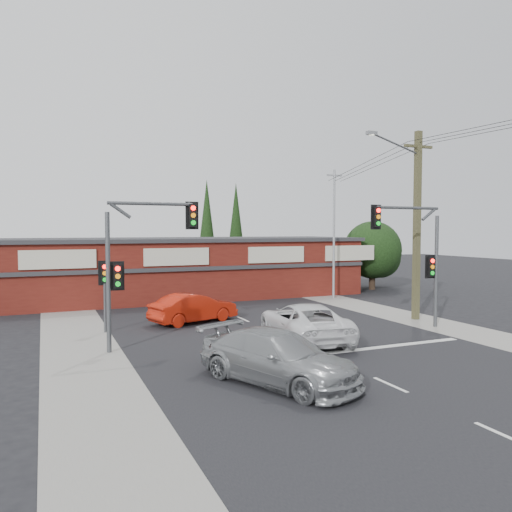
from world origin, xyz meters
name	(u,v)px	position (x,y,z in m)	size (l,w,h in m)	color
ground	(303,346)	(0.00, 0.00, 0.00)	(120.00, 120.00, 0.00)	black
road_strip	(255,325)	(0.00, 5.00, 0.01)	(14.00, 70.00, 0.01)	black
verge_left	(77,339)	(-8.50, 5.00, 0.01)	(3.00, 70.00, 0.02)	gray
verge_right	(391,314)	(8.50, 5.00, 0.01)	(3.00, 70.00, 0.02)	gray
stop_line	(394,346)	(3.50, -1.50, 0.01)	(6.50, 0.35, 0.01)	silver
white_suv	(304,322)	(0.53, 0.85, 0.82)	(2.71, 5.89, 1.64)	white
silver_suv	(278,358)	(-3.12, -4.13, 0.82)	(2.29, 5.62, 1.63)	#949798
red_sedan	(194,308)	(-2.68, 6.85, 0.76)	(1.61, 4.63, 1.52)	#B51C0B
lane_dashes	(276,334)	(0.00, 2.55, 0.01)	(0.12, 42.71, 0.01)	silver
shop_building	(177,267)	(-0.99, 16.99, 2.13)	(27.30, 8.40, 4.22)	#4E150F
tree_cluster	(371,253)	(14.69, 15.44, 2.90)	(5.90, 5.10, 5.50)	#2D2116
conifer_near	(207,222)	(3.50, 24.00, 5.48)	(1.80, 1.80, 9.25)	#2D2116
conifer_far	(236,223)	(7.00, 26.00, 5.48)	(1.80, 1.80, 9.25)	#2D2116
traffic_mast_left	(136,252)	(-6.43, 2.00, 3.93)	(3.77, 0.27, 5.97)	#47494C
traffic_mast_right	(418,248)	(6.86, 1.00, 3.95)	(3.96, 0.27, 5.97)	#47494C
pedestal_signal	(105,281)	(-7.20, 6.01, 2.41)	(0.55, 0.27, 3.38)	#47494C
utility_pole	(415,219)	(8.36, 2.99, 5.40)	(4.38, 0.59, 10.00)	#4E4A2C
steel_pole	(334,231)	(9.00, 12.00, 4.70)	(1.20, 0.16, 9.00)	gray
power_lines	(507,130)	(8.47, -2.47, 9.04)	(2.01, 29.00, 1.22)	black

